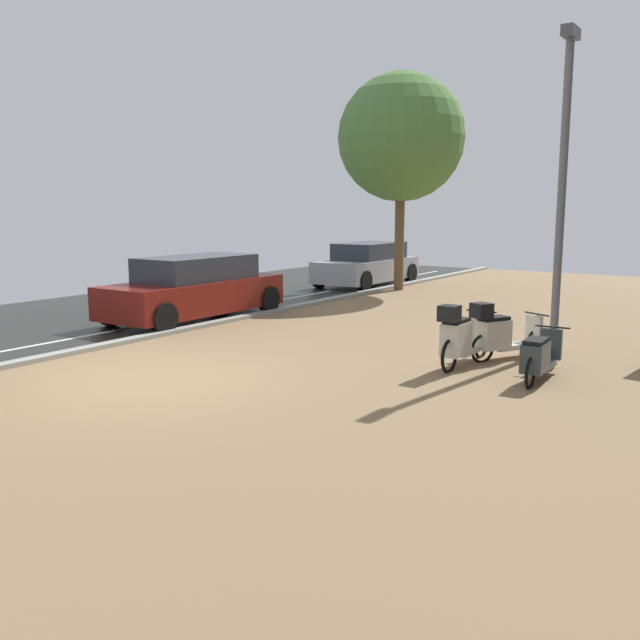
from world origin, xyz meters
TOP-DOWN VIEW (x-y plane):
  - ground at (1.43, 0.00)m, footprint 21.00×40.00m
  - scooter_near at (3.79, 4.09)m, footprint 0.99×1.55m
  - scooter_far at (4.74, 3.04)m, footprint 0.52×1.71m
  - scooter_extra at (3.45, 3.24)m, footprint 0.52×1.81m
  - parked_car_near at (-3.32, 4.37)m, footprint 1.78×4.39m
  - parked_car_far at (-3.48, 12.35)m, footprint 1.81×4.06m
  - lamp_post at (4.32, 5.32)m, footprint 0.20×0.52m
  - street_tree at (-2.04, 11.73)m, footprint 3.71×3.71m

SIDE VIEW (x-z plane):
  - ground at x=1.43m, z-range -0.09..0.04m
  - scooter_far at x=4.74m, z-range 0.00..0.72m
  - scooter_near at x=3.79m, z-range -0.05..0.94m
  - scooter_extra at x=3.45m, z-range -0.06..1.00m
  - parked_car_far at x=-3.48m, z-range -0.02..1.33m
  - parked_car_near at x=-3.32m, z-range -0.02..1.37m
  - lamp_post at x=4.32m, z-range 0.32..5.69m
  - street_tree at x=-2.04m, z-range 1.30..7.64m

